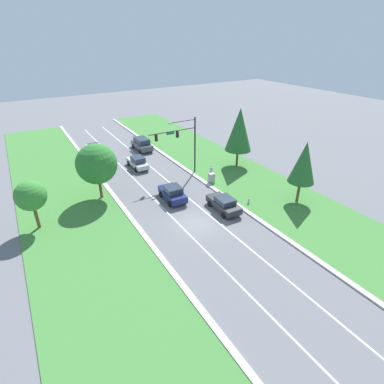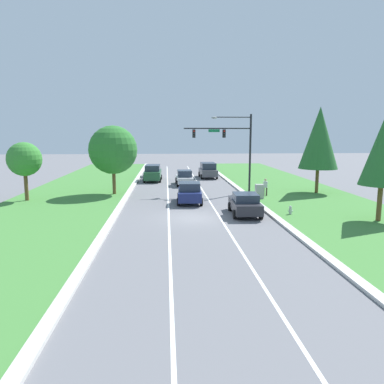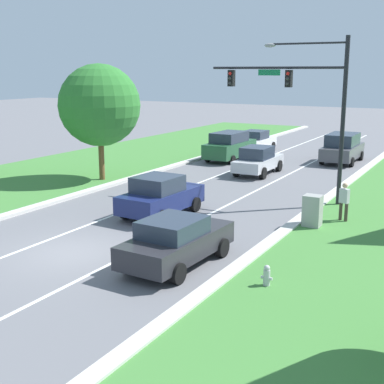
% 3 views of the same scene
% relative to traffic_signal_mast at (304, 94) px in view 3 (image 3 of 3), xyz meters
% --- Properties ---
extents(ground_plane, '(160.00, 160.00, 0.00)m').
position_rel_traffic_signal_mast_xyz_m(ground_plane, '(-4.49, -11.13, -5.10)').
color(ground_plane, slate).
extents(curb_strip_right, '(0.50, 90.00, 0.15)m').
position_rel_traffic_signal_mast_xyz_m(curb_strip_right, '(1.16, -11.13, -5.03)').
color(curb_strip_right, beige).
rests_on(curb_strip_right, ground_plane).
extents(lane_stripe_inner_left, '(0.14, 81.00, 0.01)m').
position_rel_traffic_signal_mast_xyz_m(lane_stripe_inner_left, '(-6.29, -11.13, -5.10)').
color(lane_stripe_inner_left, white).
rests_on(lane_stripe_inner_left, ground_plane).
extents(lane_stripe_inner_right, '(0.14, 81.00, 0.01)m').
position_rel_traffic_signal_mast_xyz_m(lane_stripe_inner_right, '(-2.69, -11.13, -5.10)').
color(lane_stripe_inner_right, white).
rests_on(lane_stripe_inner_right, ground_plane).
extents(traffic_signal_mast, '(6.68, 0.41, 7.71)m').
position_rel_traffic_signal_mast_xyz_m(traffic_signal_mast, '(0.00, 0.00, 0.00)').
color(traffic_signal_mast, black).
rests_on(traffic_signal_mast, ground_plane).
extents(silver_sedan, '(1.99, 4.56, 1.71)m').
position_rel_traffic_signal_mast_xyz_m(silver_sedan, '(-4.38, 5.49, -4.25)').
color(silver_sedan, silver).
rests_on(silver_sedan, ground_plane).
extents(charcoal_sedan, '(2.20, 4.54, 1.61)m').
position_rel_traffic_signal_mast_xyz_m(charcoal_sedan, '(-0.76, -10.39, -4.29)').
color(charcoal_sedan, '#28282D').
rests_on(charcoal_sedan, ground_plane).
extents(white_sedan, '(2.04, 4.22, 1.60)m').
position_rel_traffic_signal_mast_xyz_m(white_sedan, '(-8.21, 14.52, -4.31)').
color(white_sedan, white).
rests_on(white_sedan, ground_plane).
extents(navy_sedan, '(2.27, 4.30, 1.78)m').
position_rel_traffic_signal_mast_xyz_m(navy_sedan, '(-4.47, -5.48, -4.22)').
color(navy_sedan, navy).
rests_on(navy_sedan, ground_plane).
extents(graphite_suv, '(2.25, 4.91, 2.00)m').
position_rel_traffic_signal_mast_xyz_m(graphite_suv, '(-0.93, 12.26, -4.09)').
color(graphite_suv, '#4C4C51').
rests_on(graphite_suv, ground_plane).
extents(forest_suv, '(2.21, 4.89, 2.00)m').
position_rel_traffic_signal_mast_xyz_m(forest_suv, '(-8.09, 9.36, -4.09)').
color(forest_suv, '#235633').
rests_on(forest_suv, ground_plane).
extents(utility_cabinet, '(0.70, 0.60, 1.35)m').
position_rel_traffic_signal_mast_xyz_m(utility_cabinet, '(1.87, -4.14, -4.43)').
color(utility_cabinet, '#9E9E99').
rests_on(utility_cabinet, ground_plane).
extents(pedestrian, '(0.43, 0.33, 1.69)m').
position_rel_traffic_signal_mast_xyz_m(pedestrian, '(2.78, -2.73, -4.17)').
color(pedestrian, '#42382D').
rests_on(pedestrian, ground_plane).
extents(fire_hydrant, '(0.34, 0.20, 0.70)m').
position_rel_traffic_signal_mast_xyz_m(fire_hydrant, '(2.51, -10.74, -4.76)').
color(fire_hydrant, '#B7B7BC').
rests_on(fire_hydrant, ground_plane).
extents(oak_near_left_tree, '(4.57, 4.57, 6.59)m').
position_rel_traffic_signal_mast_xyz_m(oak_near_left_tree, '(-11.44, -0.73, -0.81)').
color(oak_near_left_tree, brown).
rests_on(oak_near_left_tree, ground_plane).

